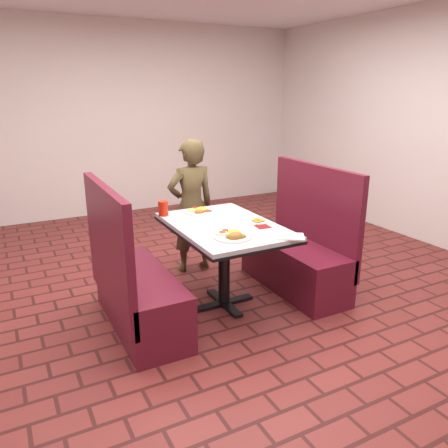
{
  "coord_description": "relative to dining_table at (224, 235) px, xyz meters",
  "views": [
    {
      "loc": [
        -1.62,
        -3.1,
        1.83
      ],
      "look_at": [
        0.0,
        0.0,
        0.75
      ],
      "focal_mm": 35.0,
      "sensor_mm": 36.0,
      "label": 1
    }
  ],
  "objects": [
    {
      "name": "plantain_plate",
      "position": [
        0.28,
        -0.09,
        0.11
      ],
      "size": [
        0.17,
        0.17,
        0.03
      ],
      "rotation": [
        0.0,
        0.0,
        -0.25
      ],
      "color": "white",
      "rests_on": "dining_table"
    },
    {
      "name": "paper_napkin",
      "position": [
        0.29,
        -0.54,
        0.1
      ],
      "size": [
        0.27,
        0.25,
        0.01
      ],
      "primitive_type": "cube",
      "rotation": [
        0.0,
        0.0,
        -0.56
      ],
      "color": "white",
      "rests_on": "dining_table"
    },
    {
      "name": "lettuce_shreds",
      "position": [
        0.04,
        0.06,
        0.1
      ],
      "size": [
        0.28,
        0.32,
        0.0
      ],
      "primitive_type": null,
      "color": "#8BCC51",
      "rests_on": "dining_table"
    },
    {
      "name": "booth_bench_right",
      "position": [
        0.8,
        0.0,
        -0.32
      ],
      "size": [
        0.47,
        1.2,
        1.17
      ],
      "color": "maroon",
      "rests_on": "ground"
    },
    {
      "name": "booth_bench_left",
      "position": [
        -0.8,
        0.0,
        -0.32
      ],
      "size": [
        0.47,
        1.2,
        1.17
      ],
      "color": "maroon",
      "rests_on": "ground"
    },
    {
      "name": "fork_utensil",
      "position": [
        -0.08,
        -0.38,
        0.11
      ],
      "size": [
        0.03,
        0.14,
        0.0
      ],
      "primitive_type": "cube",
      "rotation": [
        0.0,
        0.0,
        -0.15
      ],
      "color": "silver",
      "rests_on": "dining_table"
    },
    {
      "name": "near_dinner_plate",
      "position": [
        -0.11,
        -0.34,
        0.13
      ],
      "size": [
        0.3,
        0.3,
        0.09
      ],
      "rotation": [
        0.0,
        0.0,
        0.23
      ],
      "color": "white",
      "rests_on": "dining_table"
    },
    {
      "name": "far_dinner_plate",
      "position": [
        -0.03,
        0.41,
        0.12
      ],
      "size": [
        0.28,
        0.28,
        0.07
      ],
      "rotation": [
        0.0,
        0.0,
        0.2
      ],
      "color": "white",
      "rests_on": "dining_table"
    },
    {
      "name": "maroon_napkin",
      "position": [
        0.25,
        -0.21,
        0.1
      ],
      "size": [
        0.12,
        0.12,
        0.0
      ],
      "primitive_type": "cube",
      "rotation": [
        0.0,
        0.0,
        -0.08
      ],
      "color": "maroon",
      "rests_on": "dining_table"
    },
    {
      "name": "room",
      "position": [
        0.0,
        0.0,
        1.26
      ],
      "size": [
        7.0,
        7.04,
        2.82
      ],
      "color": "maroon",
      "rests_on": "ground"
    },
    {
      "name": "knife_utensil",
      "position": [
        -0.1,
        -0.34,
        0.11
      ],
      "size": [
        0.06,
        0.18,
        0.0
      ],
      "primitive_type": "cube",
      "rotation": [
        0.0,
        0.0,
        0.25
      ],
      "color": "silver",
      "rests_on": "dining_table"
    },
    {
      "name": "red_tumbler",
      "position": [
        -0.36,
        0.48,
        0.16
      ],
      "size": [
        0.09,
        0.09,
        0.13
      ],
      "primitive_type": "cylinder",
      "color": "red",
      "rests_on": "dining_table"
    },
    {
      "name": "dining_table",
      "position": [
        0.0,
        0.0,
        0.0
      ],
      "size": [
        0.81,
        1.21,
        0.75
      ],
      "color": "#BCBEC1",
      "rests_on": "ground"
    },
    {
      "name": "diner_person",
      "position": [
        0.08,
        0.88,
        0.03
      ],
      "size": [
        0.5,
        0.33,
        1.37
      ],
      "primitive_type": "imported",
      "rotation": [
        0.0,
        0.0,
        3.15
      ],
      "color": "brown",
      "rests_on": "ground"
    },
    {
      "name": "spoon_utensil",
      "position": [
        0.23,
        -0.15,
        0.1
      ],
      "size": [
        0.01,
        0.15,
        0.0
      ],
      "primitive_type": "cube",
      "rotation": [
        0.0,
        0.0,
        -0.02
      ],
      "color": "silver",
      "rests_on": "dining_table"
    }
  ]
}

